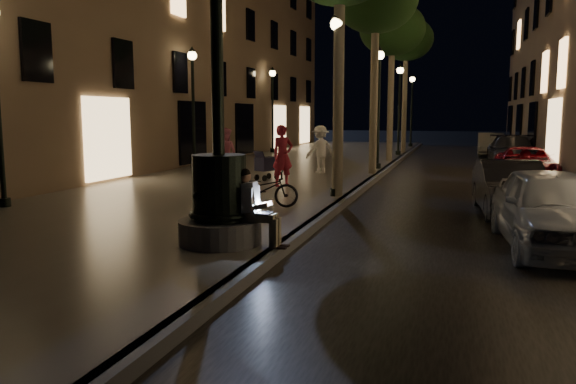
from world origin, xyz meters
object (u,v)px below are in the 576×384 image
(seated_man_laptop, at_px, (254,205))
(tree_second, at_px, (376,1))
(lamp_curb_c, at_px, (400,97))
(pedestrian_white, at_px, (320,149))
(lamp_left_b, at_px, (193,92))
(lamp_left_c, at_px, (273,99))
(stroller, at_px, (266,164))
(pedestrian_red, at_px, (283,156))
(lamp_curb_d, at_px, (412,101))
(car_fifth, at_px, (490,144))
(tree_third, at_px, (392,30))
(lamp_curb_b, at_px, (379,92))
(bicycle, at_px, (263,189))
(car_third, at_px, (525,166))
(tree_far, at_px, (406,40))
(car_front, at_px, (552,209))
(fountain_lamppost, at_px, (219,184))
(car_second, at_px, (510,188))
(lamp_curb_a, at_px, (337,80))
(car_rear, at_px, (511,151))
(pedestrian_pink, at_px, (226,153))

(seated_man_laptop, distance_m, tree_second, 13.18)
(lamp_curb_c, height_order, pedestrian_white, lamp_curb_c)
(lamp_left_b, xyz_separation_m, lamp_left_c, (0.00, 10.00, 0.00))
(lamp_curb_c, height_order, lamp_left_b, same)
(stroller, xyz_separation_m, pedestrian_red, (0.98, -1.34, 0.39))
(lamp_curb_d, distance_m, car_fifth, 7.11)
(tree_third, xyz_separation_m, lamp_curb_b, (0.00, -4.00, -2.90))
(tree_third, distance_m, lamp_curb_d, 12.35)
(lamp_left_b, bearing_deg, bicycle, -54.72)
(tree_second, relative_size, car_third, 1.65)
(tree_far, distance_m, car_front, 23.13)
(fountain_lamppost, relative_size, lamp_left_c, 1.08)
(lamp_curb_c, bearing_deg, seated_man_laptop, -90.23)
(lamp_curb_b, bearing_deg, seated_man_laptop, -90.36)
(lamp_curb_c, distance_m, car_third, 11.58)
(seated_man_laptop, bearing_deg, car_second, 51.39)
(lamp_curb_b, relative_size, car_second, 1.24)
(lamp_curb_a, xyz_separation_m, car_front, (4.72, -3.93, -2.52))
(car_front, bearing_deg, car_second, 92.79)
(pedestrian_red, bearing_deg, lamp_left_b, 94.16)
(tree_far, distance_m, pedestrian_white, 13.61)
(car_front, height_order, pedestrian_white, pedestrian_white)
(car_rear, bearing_deg, pedestrian_red, -123.22)
(pedestrian_red, bearing_deg, tree_third, 34.46)
(fountain_lamppost, height_order, bicycle, fountain_lamppost)
(lamp_curb_b, xyz_separation_m, car_front, (4.72, -11.93, -2.52))
(car_second, xyz_separation_m, bicycle, (-5.53, -1.79, -0.01))
(lamp_curb_d, bearing_deg, seated_man_laptop, -90.17)
(pedestrian_white, bearing_deg, lamp_curb_a, 64.66)
(bicycle, bearing_deg, lamp_curb_d, -15.94)
(lamp_curb_b, bearing_deg, lamp_curb_a, -90.00)
(lamp_curb_a, relative_size, bicycle, 2.94)
(pedestrian_white, bearing_deg, tree_far, -141.54)
(tree_second, height_order, car_front, tree_second)
(tree_third, distance_m, stroller, 11.00)
(seated_man_laptop, bearing_deg, car_third, 65.90)
(lamp_curb_b, xyz_separation_m, car_second, (4.30, -8.50, -2.60))
(tree_second, height_order, pedestrian_pink, tree_second)
(car_second, distance_m, car_third, 6.63)
(tree_third, relative_size, car_rear, 1.46)
(lamp_left_b, xyz_separation_m, car_third, (12.40, 0.05, -2.61))
(lamp_left_c, distance_m, stroller, 13.98)
(seated_man_laptop, xyz_separation_m, car_third, (5.39, 12.05, -0.26))
(fountain_lamppost, height_order, lamp_left_b, fountain_lamppost)
(car_third, bearing_deg, pedestrian_white, -172.06)
(lamp_curb_a, xyz_separation_m, car_second, (4.30, -0.50, -2.60))
(lamp_curb_a, xyz_separation_m, car_third, (5.30, 6.05, -2.61))
(car_fifth, bearing_deg, lamp_left_b, -130.68)
(fountain_lamppost, xyz_separation_m, lamp_left_c, (-6.40, 22.00, 2.02))
(car_rear, xyz_separation_m, bicycle, (-6.61, -14.75, -0.08))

